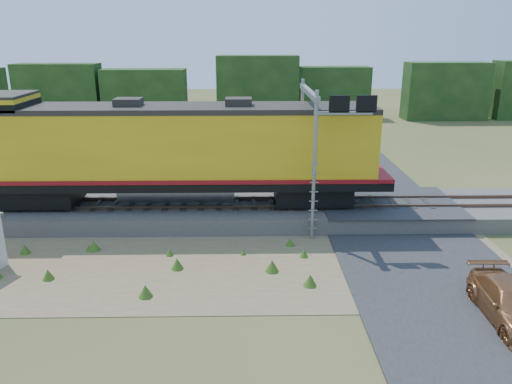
{
  "coord_description": "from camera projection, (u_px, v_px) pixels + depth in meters",
  "views": [
    {
      "loc": [
        -0.34,
        -18.47,
        9.23
      ],
      "look_at": [
        0.06,
        3.0,
        2.4
      ],
      "focal_mm": 35.0,
      "sensor_mm": 36.0,
      "label": 1
    }
  ],
  "objects": [
    {
      "name": "dirt_shoulder",
      "position": [
        208.0,
        265.0,
        20.84
      ],
      "size": [
        26.0,
        8.0,
        0.03
      ],
      "primitive_type": "cube",
      "color": "#8C7754",
      "rests_on": "ground"
    },
    {
      "name": "ground",
      "position": [
        256.0,
        270.0,
        20.4
      ],
      "size": [
        140.0,
        140.0,
        0.0
      ],
      "primitive_type": "plane",
      "color": "#475123",
      "rests_on": "ground"
    },
    {
      "name": "weed_clumps",
      "position": [
        171.0,
        270.0,
        20.44
      ],
      "size": [
        15.0,
        6.2,
        0.56
      ],
      "primitive_type": null,
      "color": "#3B621C",
      "rests_on": "ground"
    },
    {
      "name": "ballast",
      "position": [
        254.0,
        211.0,
        26.0
      ],
      "size": [
        70.0,
        5.0,
        0.8
      ],
      "primitive_type": "cube",
      "color": "slate",
      "rests_on": "ground"
    },
    {
      "name": "rails",
      "position": [
        254.0,
        202.0,
        25.85
      ],
      "size": [
        70.0,
        1.54,
        0.16
      ],
      "color": "brown",
      "rests_on": "ballast"
    },
    {
      "name": "locomotive",
      "position": [
        169.0,
        150.0,
        24.93
      ],
      "size": [
        21.43,
        3.27,
        5.53
      ],
      "color": "black",
      "rests_on": "rails"
    },
    {
      "name": "signal_gantry",
      "position": [
        317.0,
        122.0,
        23.97
      ],
      "size": [
        2.74,
        6.2,
        6.92
      ],
      "color": "gray",
      "rests_on": "ground"
    },
    {
      "name": "tree_line_north",
      "position": [
        250.0,
        91.0,
        55.67
      ],
      "size": [
        130.0,
        3.0,
        6.5
      ],
      "color": "black",
      "rests_on": "ground"
    },
    {
      "name": "road",
      "position": [
        420.0,
        259.0,
        21.2
      ],
      "size": [
        7.0,
        66.0,
        0.86
      ],
      "color": "#38383A",
      "rests_on": "ground"
    },
    {
      "name": "car",
      "position": [
        512.0,
        304.0,
        16.62
      ],
      "size": [
        1.92,
        4.42,
        1.27
      ],
      "primitive_type": "imported",
      "rotation": [
        0.0,
        0.0,
        -0.03
      ],
      "color": "#A3663C",
      "rests_on": "ground"
    }
  ]
}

